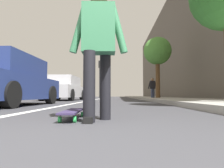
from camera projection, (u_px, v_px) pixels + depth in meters
The scene contains 11 objects.
ground_plane at pixel (112, 101), 10.84m from camera, with size 80.00×80.00×0.00m, color #38383D.
lane_stripe_white at pixel (103, 98), 20.86m from camera, with size 52.00×0.16×0.01m, color silver.
sidewalk_curb at pixel (151, 98), 18.72m from camera, with size 52.00×3.20×0.14m, color #9E9B93.
building_facade at pixel (170, 51), 22.95m from camera, with size 40.00×1.20×11.35m, color #5C554C.
skateboard at pixel (72, 112), 2.45m from camera, with size 0.85×0.24×0.11m.
skater_person at pixel (98, 44), 2.34m from camera, with size 0.47×0.72×1.64m.
parked_car_near at pixel (6, 82), 5.75m from camera, with size 4.10×2.09×1.49m.
parked_car_mid at pixel (64, 89), 12.08m from camera, with size 4.38×2.04×1.50m.
traffic_light at pixel (100, 72), 21.71m from camera, with size 0.33×0.28×4.26m.
street_tree_mid at pixel (157, 52), 13.72m from camera, with size 1.98×1.98×4.49m.
pedestrian_distant at pixel (153, 87), 14.58m from camera, with size 0.46×0.71×1.63m.
Camera 1 is at (-0.87, -0.34, 0.31)m, focal length 30.66 mm.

